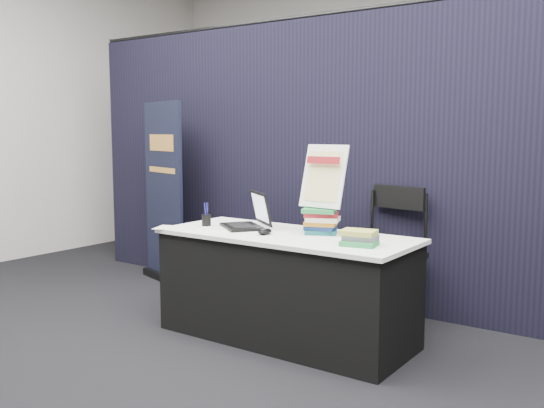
{
  "coord_description": "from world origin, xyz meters",
  "views": [
    {
      "loc": [
        2.31,
        -2.88,
        1.46
      ],
      "look_at": [
        -0.12,
        0.55,
        0.95
      ],
      "focal_mm": 40.0,
      "sensor_mm": 36.0,
      "label": 1
    }
  ],
  "objects": [
    {
      "name": "pullup_banner",
      "position": [
        -1.89,
        1.24,
        0.77
      ],
      "size": [
        0.73,
        0.31,
        1.73
      ],
      "rotation": [
        0.0,
        0.0,
        -0.3
      ],
      "color": "black",
      "rests_on": "floor"
    },
    {
      "name": "laptop",
      "position": [
        -0.4,
        0.61,
        0.81
      ],
      "size": [
        0.43,
        0.45,
        0.26
      ],
      "rotation": [
        0.0,
        0.0,
        -0.63
      ],
      "color": "black",
      "rests_on": "display_table"
    },
    {
      "name": "brochure_right",
      "position": [
        -0.57,
        0.44,
        0.75
      ],
      "size": [
        0.34,
        0.29,
        0.0
      ],
      "primitive_type": "cube",
      "rotation": [
        0.0,
        0.0,
        0.34
      ],
      "color": "silver",
      "rests_on": "display_table"
    },
    {
      "name": "book_stack_short",
      "position": [
        0.61,
        0.45,
        0.8
      ],
      "size": [
        0.24,
        0.2,
        0.09
      ],
      "rotation": [
        0.0,
        0.0,
        0.17
      ],
      "color": "#22803E",
      "rests_on": "display_table"
    },
    {
      "name": "brochure_mid",
      "position": [
        -0.51,
        0.35,
        0.75
      ],
      "size": [
        0.34,
        0.32,
        0.0
      ],
      "primitive_type": "cube",
      "rotation": [
        0.0,
        0.0,
        -0.61
      ],
      "color": "white",
      "rests_on": "display_table"
    },
    {
      "name": "display_table",
      "position": [
        0.0,
        0.55,
        0.38
      ],
      "size": [
        1.8,
        0.75,
        0.75
      ],
      "color": "black",
      "rests_on": "floor"
    },
    {
      "name": "mouse",
      "position": [
        -0.1,
        0.44,
        0.77
      ],
      "size": [
        0.09,
        0.13,
        0.04
      ],
      "primitive_type": "ellipsoid",
      "rotation": [
        0.0,
        0.0,
        0.06
      ],
      "color": "black",
      "rests_on": "display_table"
    },
    {
      "name": "pen_cup",
      "position": [
        -0.67,
        0.48,
        0.79
      ],
      "size": [
        0.08,
        0.08,
        0.09
      ],
      "primitive_type": "cylinder",
      "rotation": [
        0.0,
        0.0,
        0.18
      ],
      "color": "black",
      "rests_on": "display_table"
    },
    {
      "name": "info_sign",
      "position": [
        0.21,
        0.7,
        1.14
      ],
      "size": [
        0.34,
        0.17,
        0.45
      ],
      "rotation": [
        0.0,
        0.0,
        -0.05
      ],
      "color": "black",
      "rests_on": "book_stack_tall"
    },
    {
      "name": "book_stack_tall",
      "position": [
        0.21,
        0.67,
        0.84
      ],
      "size": [
        0.27,
        0.24,
        0.18
      ],
      "rotation": [
        0.0,
        0.0,
        0.39
      ],
      "color": "#165253",
      "rests_on": "display_table"
    },
    {
      "name": "floor",
      "position": [
        0.0,
        0.0,
        0.0
      ],
      "size": [
        8.0,
        8.0,
        0.0
      ],
      "primitive_type": "plane",
      "color": "black",
      "rests_on": "ground"
    },
    {
      "name": "drape_partition",
      "position": [
        0.0,
        1.6,
        1.2
      ],
      "size": [
        6.0,
        0.08,
        2.4
      ],
      "primitive_type": "cube",
      "color": "black",
      "rests_on": "floor"
    },
    {
      "name": "brochure_left",
      "position": [
        -0.8,
        0.28,
        0.75
      ],
      "size": [
        0.33,
        0.28,
        0.0
      ],
      "primitive_type": "cube",
      "rotation": [
        0.0,
        0.0,
        0.38
      ],
      "color": "white",
      "rests_on": "display_table"
    },
    {
      "name": "stacking_chair",
      "position": [
        0.42,
        1.31,
        0.57
      ],
      "size": [
        0.53,
        0.53,
        1.03
      ],
      "rotation": [
        0.0,
        0.0,
        -0.15
      ],
      "color": "black",
      "rests_on": "floor"
    },
    {
      "name": "wall_back",
      "position": [
        0.0,
        4.0,
        1.75
      ],
      "size": [
        8.0,
        0.02,
        3.5
      ],
      "primitive_type": "cube",
      "color": "beige",
      "rests_on": "floor"
    }
  ]
}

